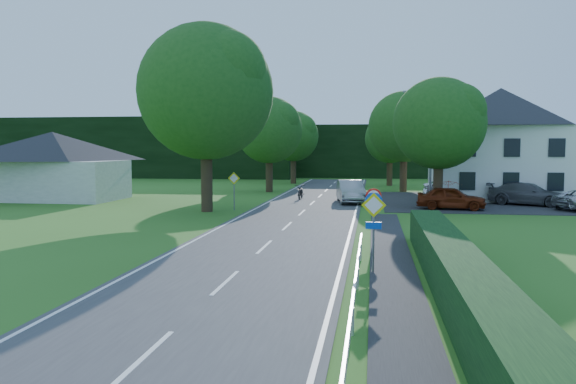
% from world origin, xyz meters
% --- Properties ---
extents(ground, '(160.00, 160.00, 0.00)m').
position_xyz_m(ground, '(0.00, 0.00, 0.00)').
color(ground, '#2F5B1A').
rests_on(ground, ground).
extents(road, '(7.00, 80.00, 0.04)m').
position_xyz_m(road, '(0.00, 20.00, 0.02)').
color(road, '#39393C').
rests_on(road, ground).
extents(footpath, '(1.50, 44.00, 0.04)m').
position_xyz_m(footpath, '(4.95, 2.00, 0.02)').
color(footpath, '#252628').
rests_on(footpath, ground).
extents(parking_pad, '(14.00, 16.00, 0.04)m').
position_xyz_m(parking_pad, '(12.00, 33.00, 0.02)').
color(parking_pad, '#252628').
rests_on(parking_pad, ground).
extents(line_edge_left, '(0.12, 80.00, 0.01)m').
position_xyz_m(line_edge_left, '(-3.25, 20.00, 0.04)').
color(line_edge_left, white).
rests_on(line_edge_left, road).
extents(line_edge_right, '(0.12, 80.00, 0.01)m').
position_xyz_m(line_edge_right, '(3.25, 20.00, 0.04)').
color(line_edge_right, white).
rests_on(line_edge_right, road).
extents(line_centre, '(0.12, 80.00, 0.01)m').
position_xyz_m(line_centre, '(0.00, 20.00, 0.04)').
color(line_centre, white).
rests_on(line_centre, road).
extents(guardrail, '(0.12, 26.00, 0.69)m').
position_xyz_m(guardrail, '(3.85, -1.00, 0.34)').
color(guardrail, white).
rests_on(guardrail, ground).
extents(hedge_right, '(1.20, 30.00, 1.30)m').
position_xyz_m(hedge_right, '(6.50, 0.00, 0.65)').
color(hedge_right, black).
rests_on(hedge_right, ground).
extents(tree_main, '(9.40, 9.40, 11.64)m').
position_xyz_m(tree_main, '(-6.00, 24.00, 5.82)').
color(tree_main, '#1D5018').
rests_on(tree_main, ground).
extents(tree_left_far, '(7.00, 7.00, 8.58)m').
position_xyz_m(tree_left_far, '(-5.00, 40.00, 4.29)').
color(tree_left_far, '#1D5018').
rests_on(tree_left_far, ground).
extents(tree_right_far, '(7.40, 7.40, 9.09)m').
position_xyz_m(tree_right_far, '(7.00, 42.00, 4.54)').
color(tree_right_far, '#1D5018').
rests_on(tree_right_far, ground).
extents(tree_left_back, '(6.60, 6.60, 8.07)m').
position_xyz_m(tree_left_back, '(-4.50, 52.00, 4.04)').
color(tree_left_back, '#1D5018').
rests_on(tree_left_back, ground).
extents(tree_right_back, '(6.20, 6.20, 7.56)m').
position_xyz_m(tree_right_back, '(6.00, 50.00, 3.78)').
color(tree_right_back, '#1D5018').
rests_on(tree_right_back, ground).
extents(tree_right_mid, '(7.00, 7.00, 8.58)m').
position_xyz_m(tree_right_mid, '(8.50, 28.00, 4.29)').
color(tree_right_mid, '#1D5018').
rests_on(tree_right_mid, ground).
extents(treeline_left, '(44.00, 6.00, 8.00)m').
position_xyz_m(treeline_left, '(-28.00, 62.00, 4.00)').
color(treeline_left, black).
rests_on(treeline_left, ground).
extents(treeline_right, '(30.00, 5.00, 7.00)m').
position_xyz_m(treeline_right, '(8.00, 66.00, 3.50)').
color(treeline_right, black).
rests_on(treeline_right, ground).
extents(bungalow_left, '(11.00, 6.50, 5.20)m').
position_xyz_m(bungalow_left, '(-20.00, 30.00, 2.71)').
color(bungalow_left, '#B4B3AF').
rests_on(bungalow_left, ground).
extents(house_white, '(10.60, 8.40, 8.60)m').
position_xyz_m(house_white, '(14.00, 36.00, 4.41)').
color(house_white, white).
rests_on(house_white, ground).
extents(streetlight, '(2.03, 0.18, 8.00)m').
position_xyz_m(streetlight, '(8.06, 30.00, 4.46)').
color(streetlight, slate).
rests_on(streetlight, ground).
extents(sign_priority_right, '(0.78, 0.09, 2.59)m').
position_xyz_m(sign_priority_right, '(4.30, 7.98, 1.80)').
color(sign_priority_right, slate).
rests_on(sign_priority_right, ground).
extents(sign_roundabout, '(0.64, 0.08, 2.37)m').
position_xyz_m(sign_roundabout, '(4.30, 10.98, 1.67)').
color(sign_roundabout, slate).
rests_on(sign_roundabout, ground).
extents(sign_speed_limit, '(0.64, 0.11, 2.37)m').
position_xyz_m(sign_speed_limit, '(4.30, 12.97, 1.77)').
color(sign_speed_limit, slate).
rests_on(sign_speed_limit, ground).
extents(sign_priority_left, '(0.78, 0.09, 2.44)m').
position_xyz_m(sign_priority_left, '(-4.50, 24.98, 1.72)').
color(sign_priority_left, slate).
rests_on(sign_priority_left, ground).
extents(moving_car, '(2.42, 5.11, 1.62)m').
position_xyz_m(moving_car, '(2.70, 30.66, 0.85)').
color(moving_car, '#A6A7AB').
rests_on(moving_car, road).
extents(motorcycle, '(0.77, 2.17, 1.14)m').
position_xyz_m(motorcycle, '(-1.20, 32.81, 0.61)').
color(motorcycle, black).
rests_on(motorcycle, road).
extents(parked_car_red, '(4.51, 2.26, 1.47)m').
position_xyz_m(parked_car_red, '(9.27, 27.27, 0.78)').
color(parked_car_red, '#641F0B').
rests_on(parked_car_red, parking_pad).
extents(parked_car_silver_a, '(5.01, 1.81, 1.64)m').
position_xyz_m(parked_car_silver_a, '(10.61, 34.05, 0.86)').
color(parked_car_silver_a, silver).
rests_on(parked_car_silver_a, parking_pad).
extents(parked_car_grey, '(5.67, 4.31, 1.53)m').
position_xyz_m(parked_car_grey, '(14.89, 30.82, 0.81)').
color(parked_car_grey, '#515056').
rests_on(parked_car_grey, parking_pad).
extents(parasol, '(2.29, 2.31, 1.68)m').
position_xyz_m(parasol, '(9.53, 30.88, 0.88)').
color(parasol, red).
rests_on(parasol, parking_pad).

